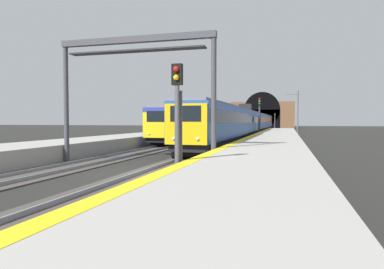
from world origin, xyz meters
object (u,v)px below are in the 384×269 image
Objects in this scene: train_adjacent_platform at (211,122)px; railway_signal_near at (177,115)px; overhead_signal_gantry at (135,67)px; train_main_approaching at (252,122)px; catenary_mast_near at (297,113)px; railway_signal_mid at (259,114)px; railway_signal_far at (275,119)px.

railway_signal_near is at bearing 11.58° from train_adjacent_platform.
railway_signal_near is 0.48× the size of overhead_signal_gantry.
catenary_mast_near reaches higher than train_main_approaching.
overhead_signal_gantry reaches higher than railway_signal_mid.
train_main_approaching is 50.32m from railway_signal_far.
catenary_mast_near is at bearing 122.45° from train_adjacent_platform.
catenary_mast_near reaches higher than railway_signal_far.
train_main_approaching is at bearing 146.20° from train_adjacent_platform.
railway_signal_far is 0.65× the size of catenary_mast_near.
railway_signal_near is at bearing 3.12° from train_main_approaching.
railway_signal_mid reaches higher than train_main_approaching.
train_main_approaching is at bearing -2.08° from railway_signal_far.
train_adjacent_platform is 9.50× the size of railway_signal_near.
train_main_approaching reaches higher than railway_signal_far.
railway_signal_near is at bearing 0.00° from railway_signal_mid.
overhead_signal_gantry is (-31.74, -2.59, 3.22)m from train_adjacent_platform.
railway_signal_near is 0.94× the size of railway_signal_far.
railway_signal_mid is at bearing -8.13° from overhead_signal_gantry.
train_main_approaching is 13.45× the size of railway_signal_mid.
catenary_mast_near is (0.03, -7.06, 1.48)m from train_main_approaching.
railway_signal_far is at bearing 178.74° from train_main_approaching.
train_main_approaching is 1.79× the size of train_adjacent_platform.
railway_signal_mid is at bearing 0.00° from railway_signal_far.
train_adjacent_platform is 38.46m from railway_signal_near.
train_main_approaching is 16.97× the size of railway_signal_near.
catenary_mast_near is at bearing -13.83° from overhead_signal_gantry.
railway_signal_far reaches higher than train_adjacent_platform.
overhead_signal_gantry reaches higher than train_main_approaching.
catenary_mast_near is (-50.25, -5.24, 0.81)m from railway_signal_far.
railway_signal_near is (-37.82, -7.01, 0.44)m from train_adjacent_platform.
railway_signal_mid is at bearing 147.71° from catenary_mast_near.
railway_signal_far is at bearing 174.16° from train_adjacent_platform.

